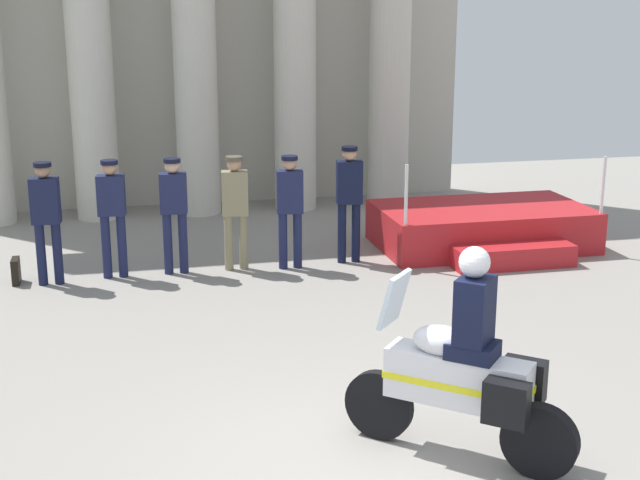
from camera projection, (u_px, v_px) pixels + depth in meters
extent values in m
cube|color=beige|center=(188.00, 3.00, 16.69)|extent=(10.68, 0.30, 7.65)
cylinder|color=beige|center=(88.00, 31.00, 15.48)|extent=(0.79, 0.79, 6.71)
cylinder|color=beige|center=(194.00, 30.00, 15.88)|extent=(0.79, 0.79, 6.71)
cylinder|color=beige|center=(295.00, 29.00, 16.28)|extent=(0.79, 0.79, 6.71)
cylinder|color=beige|center=(391.00, 29.00, 16.68)|extent=(0.79, 0.79, 6.71)
cube|color=#B21E23|center=(481.00, 226.00, 14.34)|extent=(3.34, 1.93, 0.66)
cube|color=#B21E23|center=(513.00, 256.00, 13.24)|extent=(1.84, 0.50, 0.33)
cylinder|color=silver|center=(406.00, 195.00, 12.96)|extent=(0.05, 0.05, 0.90)
cylinder|color=silver|center=(603.00, 185.00, 13.65)|extent=(0.05, 0.05, 0.90)
cylinder|color=#141938|center=(41.00, 254.00, 12.31)|extent=(0.13, 0.13, 0.88)
cylinder|color=#141938|center=(58.00, 254.00, 12.36)|extent=(0.13, 0.13, 0.88)
cube|color=#141938|center=(45.00, 201.00, 12.14)|extent=(0.40, 0.27, 0.64)
sphere|color=#997056|center=(43.00, 170.00, 12.04)|extent=(0.21, 0.21, 0.21)
cylinder|color=black|center=(42.00, 164.00, 12.02)|extent=(0.24, 0.24, 0.06)
cylinder|color=#191E42|center=(106.00, 247.00, 12.63)|extent=(0.13, 0.13, 0.92)
cylinder|color=#191E42|center=(122.00, 246.00, 12.68)|extent=(0.13, 0.13, 0.92)
cube|color=#191E42|center=(111.00, 195.00, 12.47)|extent=(0.40, 0.27, 0.57)
sphere|color=tan|center=(109.00, 168.00, 12.37)|extent=(0.21, 0.21, 0.21)
cylinder|color=black|center=(109.00, 162.00, 12.34)|extent=(0.24, 0.24, 0.06)
cylinder|color=#191E42|center=(168.00, 244.00, 12.83)|extent=(0.13, 0.13, 0.90)
cylinder|color=#191E42|center=(183.00, 243.00, 12.87)|extent=(0.13, 0.13, 0.90)
cube|color=#191E42|center=(173.00, 193.00, 12.66)|extent=(0.40, 0.27, 0.58)
sphere|color=tan|center=(172.00, 166.00, 12.56)|extent=(0.21, 0.21, 0.21)
cylinder|color=black|center=(172.00, 160.00, 12.54)|extent=(0.24, 0.24, 0.06)
cylinder|color=#847A5B|center=(229.00, 243.00, 13.03)|extent=(0.13, 0.13, 0.83)
cylinder|color=#847A5B|center=(243.00, 242.00, 13.08)|extent=(0.13, 0.13, 0.83)
cube|color=#847A5B|center=(235.00, 193.00, 12.87)|extent=(0.40, 0.27, 0.65)
sphere|color=tan|center=(234.00, 164.00, 12.75)|extent=(0.21, 0.21, 0.21)
cylinder|color=#4F4937|center=(234.00, 158.00, 12.73)|extent=(0.24, 0.24, 0.06)
cylinder|color=#191E42|center=(283.00, 241.00, 13.09)|extent=(0.13, 0.13, 0.84)
cylinder|color=#191E42|center=(298.00, 240.00, 13.14)|extent=(0.13, 0.13, 0.84)
cube|color=#191E42|center=(290.00, 192.00, 12.93)|extent=(0.40, 0.27, 0.63)
sphere|color=tan|center=(290.00, 163.00, 12.82)|extent=(0.21, 0.21, 0.21)
cylinder|color=black|center=(290.00, 158.00, 12.80)|extent=(0.24, 0.24, 0.06)
cylinder|color=black|center=(342.00, 233.00, 13.39)|extent=(0.13, 0.13, 0.92)
cylinder|color=black|center=(356.00, 232.00, 13.44)|extent=(0.13, 0.13, 0.92)
cube|color=black|center=(349.00, 182.00, 13.21)|extent=(0.40, 0.27, 0.64)
sphere|color=tan|center=(350.00, 154.00, 13.10)|extent=(0.21, 0.21, 0.21)
cylinder|color=black|center=(350.00, 149.00, 13.08)|extent=(0.24, 0.24, 0.06)
cylinder|color=black|center=(379.00, 405.00, 7.96)|extent=(0.55, 0.50, 0.64)
cylinder|color=black|center=(540.00, 441.00, 7.30)|extent=(0.57, 0.53, 0.64)
cube|color=silver|center=(458.00, 379.00, 7.53)|extent=(1.14, 1.06, 0.44)
ellipsoid|color=silver|center=(442.00, 341.00, 7.52)|extent=(0.60, 0.58, 0.26)
cube|color=yellow|center=(458.00, 381.00, 7.53)|extent=(1.17, 1.08, 0.06)
cube|color=silver|center=(394.00, 299.00, 7.64)|extent=(0.38, 0.40, 0.47)
cube|color=black|center=(506.00, 403.00, 7.08)|extent=(0.39, 0.37, 0.36)
cube|color=black|center=(524.00, 380.00, 7.52)|extent=(0.39, 0.37, 0.36)
cube|color=black|center=(473.00, 350.00, 7.40)|extent=(0.52, 0.52, 0.14)
cube|color=black|center=(475.00, 310.00, 7.31)|extent=(0.43, 0.44, 0.56)
sphere|color=silver|center=(475.00, 262.00, 7.21)|extent=(0.26, 0.26, 0.26)
cube|color=black|center=(16.00, 271.00, 12.44)|extent=(0.10, 0.32, 0.36)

